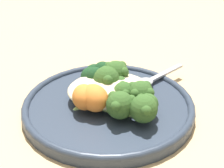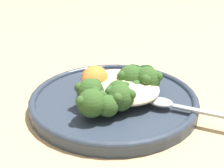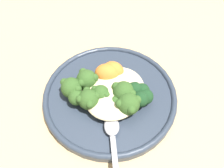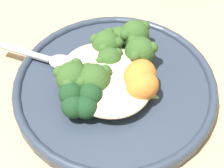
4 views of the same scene
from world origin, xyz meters
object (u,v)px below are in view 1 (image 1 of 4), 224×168
at_px(broccoli_stalk_6, 105,82).
at_px(sweet_potato_chunk_1, 94,98).
at_px(broccoli_stalk_2, 137,104).
at_px(broccoli_stalk_4, 115,95).
at_px(kale_tuft, 97,75).
at_px(quinoa_mound, 109,90).
at_px(broccoli_stalk_0, 118,105).
at_px(broccoli_stalk_5, 111,89).
at_px(broccoli_stalk_7, 113,77).
at_px(spoon, 149,80).
at_px(plate, 108,105).
at_px(broccoli_stalk_3, 130,95).
at_px(sweet_potato_chunk_0, 84,97).
at_px(broccoli_stalk_1, 136,108).

xyz_separation_m(broccoli_stalk_6, sweet_potato_chunk_1, (0.02, 0.05, 0.00)).
bearing_deg(broccoli_stalk_2, broccoli_stalk_4, 155.55).
bearing_deg(kale_tuft, quinoa_mound, 108.48).
xyz_separation_m(broccoli_stalk_0, sweet_potato_chunk_1, (0.03, -0.02, 0.00)).
xyz_separation_m(broccoli_stalk_5, broccoli_stalk_7, (-0.01, -0.03, 0.01)).
xyz_separation_m(broccoli_stalk_7, spoon, (-0.07, -0.01, -0.02)).
distance_m(broccoli_stalk_2, sweet_potato_chunk_1, 0.06).
relative_size(plate, broccoli_stalk_2, 2.42).
xyz_separation_m(broccoli_stalk_6, spoon, (-0.08, -0.03, -0.02)).
bearing_deg(broccoli_stalk_3, broccoli_stalk_2, -65.96).
height_order(broccoli_stalk_3, broccoli_stalk_4, broccoli_stalk_3).
distance_m(quinoa_mound, broccoli_stalk_0, 0.06).
bearing_deg(quinoa_mound, broccoli_stalk_7, -107.56).
distance_m(broccoli_stalk_6, sweet_potato_chunk_0, 0.05).
relative_size(broccoli_stalk_1, sweet_potato_chunk_0, 2.31).
height_order(broccoli_stalk_3, sweet_potato_chunk_0, broccoli_stalk_3).
height_order(broccoli_stalk_0, broccoli_stalk_2, broccoli_stalk_0).
xyz_separation_m(sweet_potato_chunk_0, spoon, (-0.12, -0.07, -0.02)).
distance_m(plate, sweet_potato_chunk_0, 0.05).
bearing_deg(broccoli_stalk_6, broccoli_stalk_5, -100.89).
xyz_separation_m(broccoli_stalk_4, kale_tuft, (0.02, -0.07, 0.00)).
xyz_separation_m(broccoli_stalk_1, broccoli_stalk_4, (0.02, -0.05, -0.00)).
height_order(broccoli_stalk_0, broccoli_stalk_1, same).
bearing_deg(sweet_potato_chunk_0, broccoli_stalk_0, 147.74).
distance_m(quinoa_mound, broccoli_stalk_7, 0.03).
relative_size(quinoa_mound, sweet_potato_chunk_0, 2.98).
height_order(sweet_potato_chunk_1, spoon, sweet_potato_chunk_1).
bearing_deg(sweet_potato_chunk_1, sweet_potato_chunk_0, -23.71).
distance_m(broccoli_stalk_5, spoon, 0.08).
bearing_deg(broccoli_stalk_7, broccoli_stalk_2, -122.99).
distance_m(plate, broccoli_stalk_7, 0.05).
relative_size(broccoli_stalk_4, sweet_potato_chunk_1, 1.81).
relative_size(plate, broccoli_stalk_0, 3.55).
height_order(broccoli_stalk_4, sweet_potato_chunk_1, sweet_potato_chunk_1).
bearing_deg(broccoli_stalk_6, spoon, -35.65).
height_order(quinoa_mound, broccoli_stalk_2, broccoli_stalk_2).
height_order(broccoli_stalk_0, broccoli_stalk_7, broccoli_stalk_7).
xyz_separation_m(broccoli_stalk_3, kale_tuft, (0.04, -0.07, 0.00)).
relative_size(plate, spoon, 2.50).
bearing_deg(spoon, sweet_potato_chunk_1, 179.90).
distance_m(broccoli_stalk_1, broccoli_stalk_7, 0.10).
xyz_separation_m(broccoli_stalk_1, spoon, (-0.04, -0.11, -0.01)).
xyz_separation_m(quinoa_mound, broccoli_stalk_3, (-0.03, 0.03, 0.00)).
distance_m(broccoli_stalk_3, broccoli_stalk_5, 0.04).
bearing_deg(broccoli_stalk_0, broccoli_stalk_5, 132.24).
relative_size(broccoli_stalk_0, broccoli_stalk_5, 0.79).
xyz_separation_m(broccoli_stalk_2, broccoli_stalk_3, (0.01, -0.02, 0.00)).
relative_size(broccoli_stalk_0, sweet_potato_chunk_0, 1.72).
relative_size(broccoli_stalk_7, sweet_potato_chunk_1, 1.92).
distance_m(broccoli_stalk_3, kale_tuft, 0.09).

